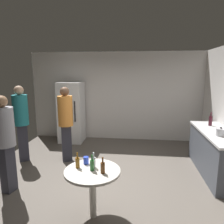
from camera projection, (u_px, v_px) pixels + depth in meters
ground_plane at (103, 181)px, 4.16m from camera, size 5.20×5.20×0.10m
wall_back at (116, 96)px, 6.46m from camera, size 5.32×0.06×2.70m
refrigerator at (71, 112)px, 6.28m from camera, size 0.70×0.68×1.80m
kitchen_counter at (216, 153)px, 4.31m from camera, size 0.64×1.90×0.90m
kettle at (221, 132)px, 3.96m from camera, size 0.24×0.17×0.18m
wine_bottle_on_counter at (210, 120)px, 4.71m from camera, size 0.08×0.08×0.31m
foreground_table at (92, 177)px, 2.97m from camera, size 0.80×0.80×0.73m
beer_bottle_amber at (78, 162)px, 3.01m from camera, size 0.06×0.06×0.23m
beer_bottle_brown at (103, 167)px, 2.85m from camera, size 0.06×0.06×0.23m
beer_bottle_green at (92, 165)px, 2.92m from camera, size 0.06×0.06×0.23m
beer_bottle_clear at (94, 162)px, 3.02m from camera, size 0.06×0.06×0.23m
plastic_cup_blue at (86, 160)px, 3.14m from camera, size 0.08×0.08×0.11m
person_in_gray_shirt at (5, 137)px, 3.56m from camera, size 0.40×0.40×1.72m
person_in_teal_shirt at (21, 118)px, 4.83m from camera, size 0.47×0.47×1.80m
person_in_orange_shirt at (66, 118)px, 4.82m from camera, size 0.45×0.45×1.77m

